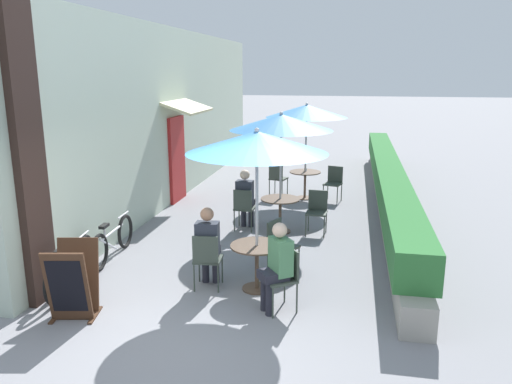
# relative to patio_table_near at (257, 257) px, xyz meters

# --- Properties ---
(ground_plane) EXTENTS (120.00, 120.00, 0.00)m
(ground_plane) POSITION_rel_patio_table_near_xyz_m (-0.56, -1.52, -0.51)
(ground_plane) COLOR gray
(cafe_facade_wall) EXTENTS (0.98, 14.04, 4.20)m
(cafe_facade_wall) POSITION_rel_patio_table_near_xyz_m (-3.10, 5.36, 1.58)
(cafe_facade_wall) COLOR #B2C1AD
(cafe_facade_wall) RESTS_ON ground_plane
(planter_hedge) EXTENTS (0.60, 13.04, 1.01)m
(planter_hedge) POSITION_rel_patio_table_near_xyz_m (2.19, 5.40, 0.02)
(planter_hedge) COLOR gray
(planter_hedge) RESTS_ON ground_plane
(patio_table_near) EXTENTS (0.79, 0.79, 0.70)m
(patio_table_near) POSITION_rel_patio_table_near_xyz_m (0.00, 0.00, 0.00)
(patio_table_near) COLOR brown
(patio_table_near) RESTS_ON ground_plane
(patio_umbrella_near) EXTENTS (2.02, 2.02, 2.42)m
(patio_umbrella_near) POSITION_rel_patio_table_near_xyz_m (0.00, 0.00, 1.71)
(patio_umbrella_near) COLOR #B7B7BC
(patio_umbrella_near) RESTS_ON ground_plane
(cafe_chair_near_left) EXTENTS (0.43, 0.43, 0.87)m
(cafe_chair_near_left) POSITION_rel_patio_table_near_xyz_m (-0.72, -0.14, 0.00)
(cafe_chair_near_left) COLOR #384238
(cafe_chair_near_left) RESTS_ON ground_plane
(seated_patron_near_left) EXTENTS (0.36, 0.43, 1.25)m
(seated_patron_near_left) POSITION_rel_patio_table_near_xyz_m (-0.73, -0.03, 0.17)
(seated_patron_near_left) COLOR #23232D
(seated_patron_near_left) RESTS_ON ground_plane
(cafe_chair_near_right) EXTENTS (0.56, 0.56, 0.87)m
(cafe_chair_near_right) POSITION_rel_patio_table_near_xyz_m (0.49, -0.56, 0.00)
(cafe_chair_near_right) COLOR #384238
(cafe_chair_near_right) RESTS_ON ground_plane
(seated_patron_near_right) EXTENTS (0.51, 0.49, 1.25)m
(seated_patron_near_right) POSITION_rel_patio_table_near_xyz_m (0.39, -0.62, 0.17)
(seated_patron_near_right) COLOR #23232D
(seated_patron_near_right) RESTS_ON ground_plane
(cafe_chair_near_back) EXTENTS (0.53, 0.53, 0.87)m
(cafe_chair_near_back) POSITION_rel_patio_table_near_xyz_m (0.24, 0.70, 0.00)
(cafe_chair_near_back) COLOR #384238
(cafe_chair_near_back) RESTS_ON ground_plane
(patio_table_mid) EXTENTS (0.79, 0.79, 0.70)m
(patio_table_mid) POSITION_rel_patio_table_near_xyz_m (-0.06, 2.78, 0.00)
(patio_table_mid) COLOR brown
(patio_table_mid) RESTS_ON ground_plane
(patio_umbrella_mid) EXTENTS (2.02, 2.02, 2.42)m
(patio_umbrella_mid) POSITION_rel_patio_table_near_xyz_m (-0.06, 2.78, 1.71)
(patio_umbrella_mid) COLOR #B7B7BC
(patio_umbrella_mid) RESTS_ON ground_plane
(cafe_chair_mid_left) EXTENTS (0.42, 0.42, 0.87)m
(cafe_chair_mid_left) POSITION_rel_patio_table_near_xyz_m (0.68, 2.82, 0.00)
(cafe_chair_mid_left) COLOR #384238
(cafe_chair_mid_left) RESTS_ON ground_plane
(cafe_chair_mid_right) EXTENTS (0.42, 0.42, 0.87)m
(cafe_chair_mid_right) POSITION_rel_patio_table_near_xyz_m (-0.80, 2.74, 0.00)
(cafe_chair_mid_right) COLOR #384238
(cafe_chair_mid_right) RESTS_ON ground_plane
(seated_patron_mid_right) EXTENTS (0.35, 0.42, 1.25)m
(seated_patron_mid_right) POSITION_rel_patio_table_near_xyz_m (-0.79, 2.85, 0.17)
(seated_patron_mid_right) COLOR #23232D
(seated_patron_mid_right) RESTS_ON ground_plane
(patio_table_far) EXTENTS (0.79, 0.79, 0.70)m
(patio_table_far) POSITION_rel_patio_table_near_xyz_m (0.17, 5.60, 0.00)
(patio_table_far) COLOR brown
(patio_table_far) RESTS_ON ground_plane
(patio_umbrella_far) EXTENTS (2.02, 2.02, 2.42)m
(patio_umbrella_far) POSITION_rel_patio_table_near_xyz_m (0.17, 5.60, 1.71)
(patio_umbrella_far) COLOR #B7B7BC
(patio_umbrella_far) RESTS_ON ground_plane
(cafe_chair_far_left) EXTENTS (0.49, 0.49, 0.87)m
(cafe_chair_far_left) POSITION_rel_patio_table_near_xyz_m (-0.56, 5.71, 0.00)
(cafe_chair_far_left) COLOR #384238
(cafe_chair_far_left) RESTS_ON ground_plane
(cafe_chair_far_right) EXTENTS (0.49, 0.49, 0.87)m
(cafe_chair_far_right) POSITION_rel_patio_table_near_xyz_m (0.90, 5.48, 0.00)
(cafe_chair_far_right) COLOR #384238
(cafe_chair_far_right) RESTS_ON ground_plane
(coffee_cup_far) EXTENTS (0.07, 0.07, 0.09)m
(coffee_cup_far) POSITION_rel_patio_table_near_xyz_m (0.17, 5.68, 0.23)
(coffee_cup_far) COLOR white
(coffee_cup_far) RESTS_ON patio_table_far
(bicycle_leaning) EXTENTS (0.31, 1.74, 0.72)m
(bicycle_leaning) POSITION_rel_patio_table_near_xyz_m (-2.75, -0.47, -0.18)
(bicycle_leaning) COLOR black
(bicycle_leaning) RESTS_ON ground_plane
(bicycle_second) EXTENTS (0.17, 1.74, 0.71)m
(bicycle_second) POSITION_rel_patio_table_near_xyz_m (-2.69, 0.75, -0.18)
(bicycle_second) COLOR black
(bicycle_second) RESTS_ON ground_plane
(menu_board) EXTENTS (0.66, 0.72, 1.01)m
(menu_board) POSITION_rel_patio_table_near_xyz_m (-2.22, -1.29, -0.02)
(menu_board) COLOR #422819
(menu_board) RESTS_ON ground_plane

